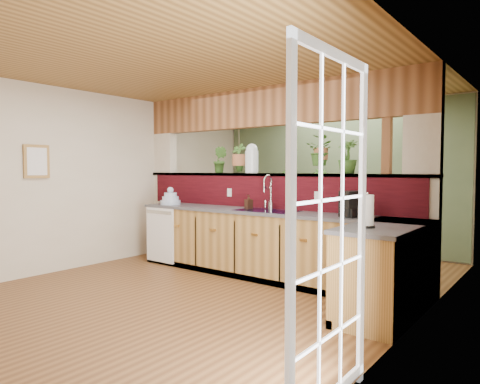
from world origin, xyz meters
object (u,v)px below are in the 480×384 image
Objects in this scene: coffee_maker at (351,205)px; dish_stack at (170,199)px; faucet at (269,191)px; glass_jar at (252,158)px; soap_dispenser at (249,202)px; paper_towel at (367,212)px; shelving_console at (306,221)px.

dish_stack is at bearing -160.20° from coffee_maker.
faucet is 0.67m from glass_jar.
soap_dispenser is 0.60× the size of paper_towel.
coffee_maker reaches higher than soap_dispenser.
glass_jar is 0.28× the size of shelving_console.
coffee_maker is at bearing -2.70° from soap_dispenser.
coffee_maker is 0.91× the size of paper_towel.
paper_towel is (1.98, -0.83, 0.05)m from soap_dispenser.
soap_dispenser is 0.72m from glass_jar.
shelving_console is (-0.35, 2.24, -0.50)m from soap_dispenser.
paper_towel is at bearing -11.69° from dish_stack.
coffee_maker reaches higher than shelving_console.
soap_dispenser is (-0.25, -0.12, -0.16)m from faucet.
paper_towel reaches higher than dish_stack.
dish_stack is at bearing -159.05° from glass_jar.
faucet reaches higher than dish_stack.
paper_towel is at bearing -22.65° from soap_dispenser.
coffee_maker is (1.51, -0.07, 0.04)m from soap_dispenser.
glass_jar is at bearing -174.87° from coffee_maker.
glass_jar is at bearing 151.80° from paper_towel.
coffee_maker is at bearing -57.85° from shelving_console.
shelving_console is at bearing 65.72° from dish_stack.
dish_stack is at bearing -120.86° from shelving_console.
paper_towel is at bearing -59.36° from shelving_console.
dish_stack is at bearing -174.99° from soap_dispenser.
glass_jar is (-0.45, 0.22, 0.45)m from faucet.
soap_dispenser is at bearing -163.94° from coffee_maker.
shelving_console is at bearing 98.84° from soap_dispenser.
dish_stack reaches higher than shelving_console.
faucet is 1.11× the size of glass_jar.
glass_jar reaches higher than dish_stack.
faucet is at bearing -169.96° from coffee_maker.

